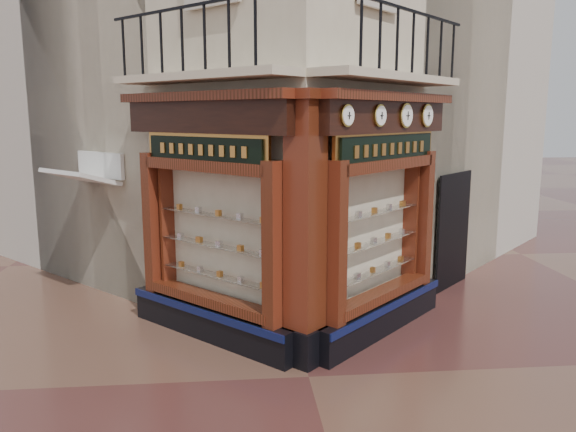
{
  "coord_description": "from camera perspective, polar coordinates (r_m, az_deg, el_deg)",
  "views": [
    {
      "loc": [
        -0.98,
        -7.3,
        3.62
      ],
      "look_at": [
        -0.11,
        2.0,
        1.95
      ],
      "focal_mm": 35.0,
      "sensor_mm": 36.0,
      "label": 1
    }
  ],
  "objects": [
    {
      "name": "ground",
      "position": [
        8.21,
        2.12,
        -16.01
      ],
      "size": [
        80.0,
        80.0,
        0.0
      ],
      "primitive_type": "plane",
      "color": "#492522",
      "rests_on": "ground"
    },
    {
      "name": "signboard_right",
      "position": [
        9.16,
        10.16,
        6.75
      ],
      "size": [
        2.16,
        2.16,
        0.58
      ],
      "rotation": [
        0.0,
        0.0,
        0.79
      ],
      "color": "#C8853A",
      "rests_on": "ground"
    },
    {
      "name": "corner_pilaster",
      "position": [
        8.04,
        1.75,
        -1.85
      ],
      "size": [
        0.85,
        0.85,
        3.98
      ],
      "rotation": [
        0.0,
        0.0,
        0.79
      ],
      "color": "black",
      "rests_on": "ground"
    },
    {
      "name": "shopfront_right",
      "position": [
        9.33,
        9.53,
        -0.12
      ],
      "size": [
        2.86,
        2.86,
        3.98
      ],
      "rotation": [
        0.0,
        0.0,
        0.79
      ],
      "color": "black",
      "rests_on": "ground"
    },
    {
      "name": "shopfront_left",
      "position": [
        9.03,
        -7.99,
        -0.42
      ],
      "size": [
        2.86,
        2.86,
        3.98
      ],
      "rotation": [
        0.0,
        0.0,
        2.36
      ],
      "color": "black",
      "rests_on": "ground"
    },
    {
      "name": "clock_d",
      "position": [
        10.06,
        13.94,
        9.87
      ],
      "size": [
        0.31,
        0.31,
        0.39
      ],
      "rotation": [
        0.0,
        0.0,
        0.79
      ],
      "color": "#A88E38",
      "rests_on": "ground"
    },
    {
      "name": "clock_c",
      "position": [
        9.39,
        11.9,
        9.95
      ],
      "size": [
        0.32,
        0.32,
        0.4
      ],
      "rotation": [
        0.0,
        0.0,
        0.79
      ],
      "color": "#A88E38",
      "rests_on": "ground"
    },
    {
      "name": "balcony",
      "position": [
        8.86,
        1.02,
        14.02
      ],
      "size": [
        5.94,
        2.97,
        1.03
      ],
      "color": "beige",
      "rests_on": "ground"
    },
    {
      "name": "neighbour_left",
      "position": [
        16.11,
        -11.13,
        16.67
      ],
      "size": [
        11.31,
        11.31,
        11.0
      ],
      "primitive_type": "cube",
      "rotation": [
        0.0,
        0.0,
        0.79
      ],
      "color": "#BBB3A3",
      "rests_on": "ground"
    },
    {
      "name": "clock_a",
      "position": [
        7.93,
        6.03,
        10.11
      ],
      "size": [
        0.26,
        0.26,
        0.31
      ],
      "rotation": [
        0.0,
        0.0,
        0.79
      ],
      "color": "#A88E38",
      "rests_on": "ground"
    },
    {
      "name": "signboard_left",
      "position": [
        8.84,
        -8.54,
        6.68
      ],
      "size": [
        1.95,
        1.95,
        0.52
      ],
      "rotation": [
        0.0,
        0.0,
        2.36
      ],
      "color": "#C8853A",
      "rests_on": "ground"
    },
    {
      "name": "clock_b",
      "position": [
        8.67,
        9.31,
        10.03
      ],
      "size": [
        0.27,
        0.27,
        0.34
      ],
      "rotation": [
        0.0,
        0.0,
        0.79
      ],
      "color": "#A88E38",
      "rests_on": "ground"
    },
    {
      "name": "main_building",
      "position": [
        13.7,
        -1.26,
        20.15
      ],
      "size": [
        11.31,
        11.31,
        12.0
      ],
      "primitive_type": "cube",
      "rotation": [
        0.0,
        0.0,
        0.79
      ],
      "color": "beige",
      "rests_on": "ground"
    },
    {
      "name": "neighbour_right",
      "position": [
        16.41,
        7.12,
        16.65
      ],
      "size": [
        11.31,
        11.31,
        11.0
      ],
      "primitive_type": "cube",
      "rotation": [
        0.0,
        0.0,
        0.79
      ],
      "color": "#BBB3A3",
      "rests_on": "ground"
    },
    {
      "name": "awning",
      "position": [
        12.0,
        -19.63,
        -8.01
      ],
      "size": [
        1.69,
        1.69,
        0.33
      ],
      "primitive_type": null,
      "rotation": [
        0.29,
        0.0,
        2.36
      ],
      "color": "silver",
      "rests_on": "ground"
    }
  ]
}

